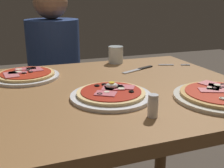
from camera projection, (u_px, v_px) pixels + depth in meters
dining_table at (116, 118)px, 1.09m from camera, size 1.01×0.88×0.78m
pizza_foreground at (111, 94)px, 0.93m from camera, size 0.28×0.28×0.05m
pizza_across_left at (26, 75)px, 1.16m from camera, size 0.28×0.28×0.03m
pizza_across_right at (221, 96)px, 0.92m from camera, size 0.31×0.31×0.03m
water_glass_near at (116, 56)px, 1.43m from camera, size 0.08×0.08×0.09m
fork at (172, 65)px, 1.38m from camera, size 0.15×0.07×0.00m
knife at (140, 69)px, 1.30m from camera, size 0.19×0.10×0.01m
salt_shaker at (153, 106)px, 0.78m from camera, size 0.03×0.03×0.07m
diner_person at (56, 86)px, 1.75m from camera, size 0.32×0.32×1.18m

